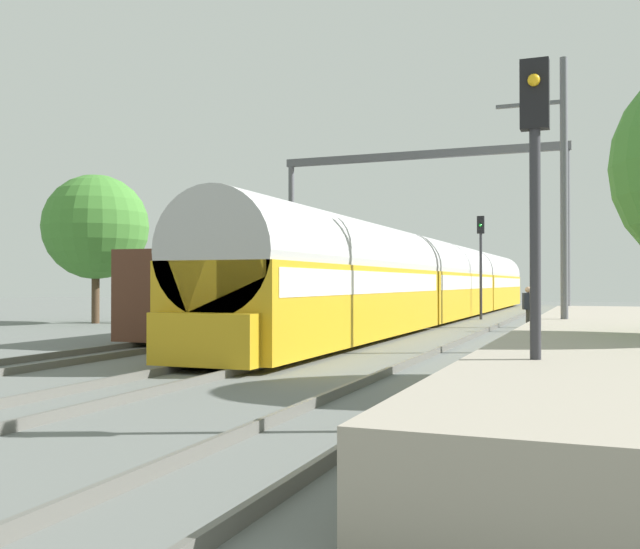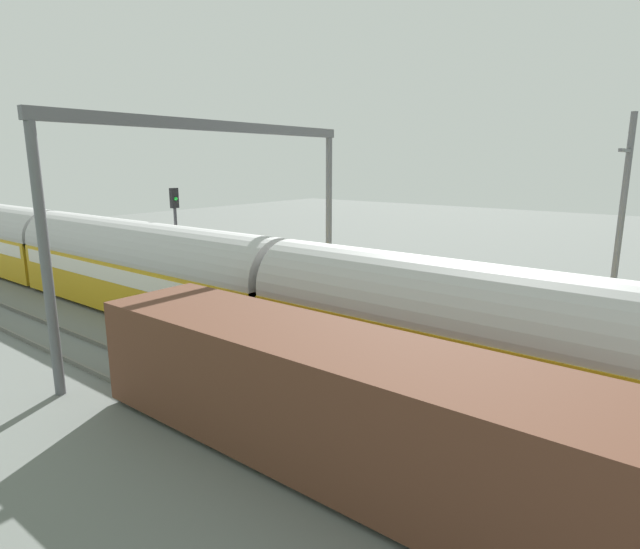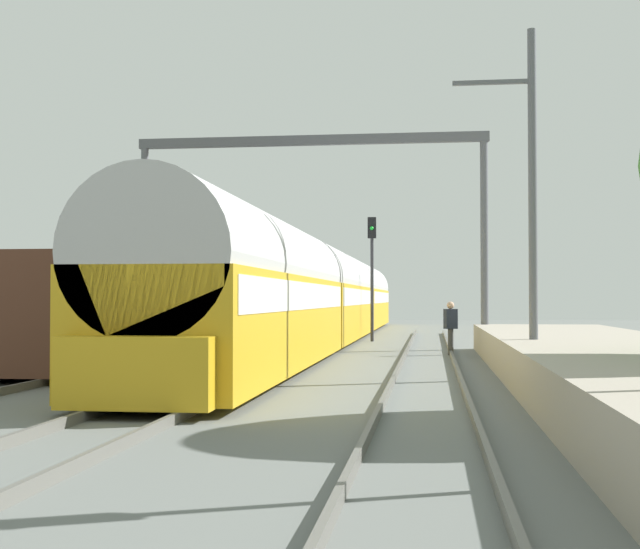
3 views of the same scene
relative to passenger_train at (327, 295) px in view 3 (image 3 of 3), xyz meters
The scene contains 10 objects.
ground 21.05m from the passenger_train, 90.00° to the right, with size 120.00×120.00×0.00m, color slate.
track_west 21.05m from the passenger_train, 90.00° to the right, with size 1.52×60.00×0.16m.
track_east 21.49m from the passenger_train, 78.33° to the right, with size 1.52×60.00×0.16m.
platform 20.69m from the passenger_train, 66.75° to the right, with size 4.40×28.00×0.90m.
passenger_train is the anchor object (origin of this frame).
freight_car 14.19m from the passenger_train, 107.77° to the right, with size 2.80×13.00×2.70m.
person_crossing 10.03m from the passenger_train, 59.68° to the right, with size 0.46×0.38×1.73m.
railway_signal_far 2.38m from the passenger_train, ahead, with size 0.36×0.30×5.31m.
catenary_gantry 6.47m from the passenger_train, 90.00° to the right, with size 13.06×0.28×7.86m.
catenary_pole_east_mid 18.33m from the passenger_train, 68.47° to the right, with size 1.90×0.20×8.00m.
Camera 3 is at (4.43, -16.34, 1.83)m, focal length 49.30 mm.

